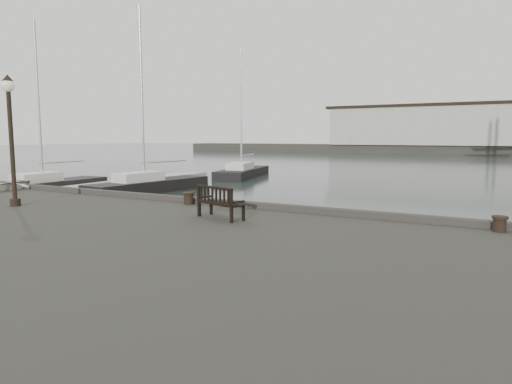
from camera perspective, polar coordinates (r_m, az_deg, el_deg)
ground at (r=13.56m, az=6.09°, el=-8.95°), size 400.00×400.00×0.00m
pontoon at (r=33.54m, az=-19.53°, el=0.60°), size 2.00×24.00×0.50m
breakwater at (r=104.48m, az=23.93°, el=6.63°), size 140.00×9.50×12.20m
bench at (r=12.01m, az=-4.52°, el=-2.07°), size 1.53×0.91×0.83m
bollard_left at (r=14.67m, az=-8.42°, el=-0.78°), size 0.47×0.47×0.39m
bollard_right at (r=11.70m, az=28.16°, el=-3.55°), size 0.36×0.36×0.36m
lamp_post at (r=15.95m, az=-28.37°, el=7.65°), size 0.40×0.40×4.01m
yacht_a at (r=33.25m, az=-24.48°, el=0.31°), size 2.67×8.49×11.65m
yacht_c at (r=31.60m, az=-13.12°, el=0.44°), size 3.16×9.53×12.63m
yacht_d at (r=42.22m, az=-1.64°, el=2.18°), size 4.78×9.95×12.09m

